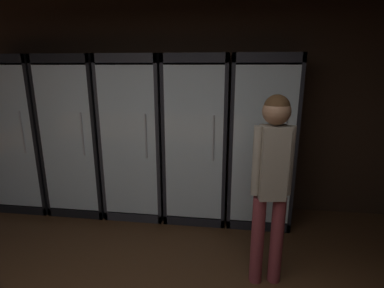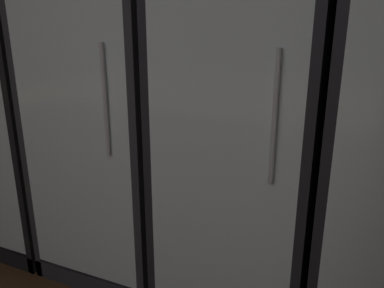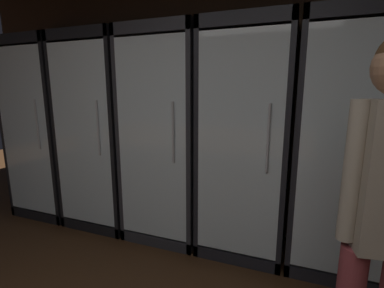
# 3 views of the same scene
# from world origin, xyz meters

# --- Properties ---
(wall_back) EXTENTS (6.00, 0.06, 2.80)m
(wall_back) POSITION_xyz_m (0.00, 3.03, 1.40)
(wall_back) COLOR black
(wall_back) RESTS_ON ground
(cooler_left) EXTENTS (0.72, 0.62, 1.97)m
(cooler_left) POSITION_xyz_m (-1.27, 2.73, 0.96)
(cooler_left) COLOR black
(cooler_left) RESTS_ON ground
(cooler_center) EXTENTS (0.72, 0.62, 1.97)m
(cooler_center) POSITION_xyz_m (-0.53, 2.73, 0.97)
(cooler_center) COLOR #2B2B30
(cooler_center) RESTS_ON ground
(cooler_right) EXTENTS (0.72, 0.62, 1.97)m
(cooler_right) POSITION_xyz_m (0.22, 2.73, 0.97)
(cooler_right) COLOR black
(cooler_right) RESTS_ON ground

